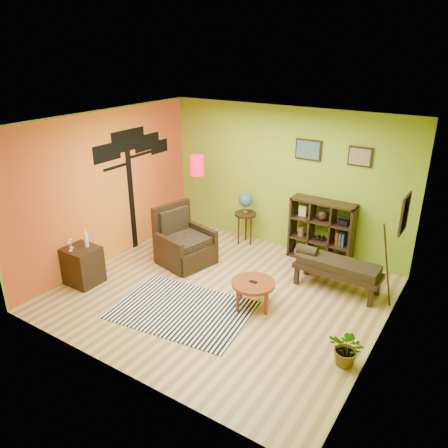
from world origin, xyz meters
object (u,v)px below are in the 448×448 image
Objects in this scene: side_cabinet at (83,265)px; globe_table at (246,206)px; potted_plant at (347,352)px; armchair at (183,246)px; floor_lamp at (197,174)px; cube_shelf at (322,231)px; bench at (336,266)px; coffee_table at (253,285)px.

globe_table is (1.52, 2.91, 0.49)m from side_cabinet.
side_cabinet is 1.91× the size of potted_plant.
armchair is 0.58× the size of floor_lamp.
floor_lamp is at bearing -164.31° from cube_shelf.
cube_shelf is 0.82× the size of bench.
side_cabinet reaches higher than potted_plant.
cube_shelf is at bearing 81.49° from coffee_table.
floor_lamp is at bearing 152.70° from potted_plant.
floor_lamp is 3.15m from bench.
globe_table is at bearing 140.01° from potted_plant.
side_cabinet is 3.32m from globe_table.
potted_plant is at bearing -27.30° from floor_lamp.
cube_shelf is at bearing 44.02° from side_cabinet.
cube_shelf is at bearing 118.03° from potted_plant.
floor_lamp is 1.27× the size of bench.
floor_lamp is at bearing 146.01° from coffee_table.
side_cabinet reaches higher than bench.
cube_shelf is at bearing 124.23° from bench.
bench is (2.18, -0.76, -0.40)m from globe_table.
floor_lamp is (-0.22, 0.78, 1.18)m from armchair.
floor_lamp is at bearing 72.36° from side_cabinet.
cube_shelf is (2.15, 1.44, 0.27)m from armchair.
potted_plant is (2.98, -2.50, -0.62)m from globe_table.
potted_plant is (3.54, -1.16, -0.13)m from armchair.
coffee_table is 2.74m from floor_lamp.
armchair is 1.00× the size of globe_table.
side_cabinet is (-0.96, -1.57, 0.01)m from armchair.
armchair is at bearing 58.44° from side_cabinet.
armchair is at bearing 161.70° from coffee_table.
coffee_table is 1.34× the size of potted_plant.
floor_lamp is at bearing 105.49° from armchair.
armchair reaches higher than potted_plant.
bench is (0.59, -0.86, -0.18)m from cube_shelf.
globe_table is 0.90× the size of cube_shelf.
globe_table is (-1.29, 1.95, 0.46)m from coffee_table.
potted_plant is (1.39, -2.60, -0.40)m from cube_shelf.
armchair is 3.73m from potted_plant.
potted_plant is at bearing -39.99° from globe_table.
armchair is at bearing 161.87° from potted_plant.
bench is 1.93m from potted_plant.
bench is (2.96, -0.20, -1.08)m from floor_lamp.
bench is at bearing 53.05° from coffee_table.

